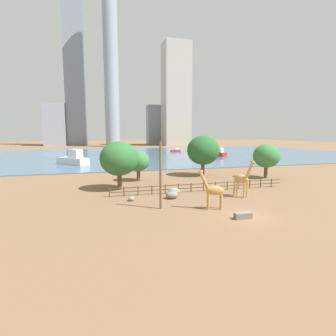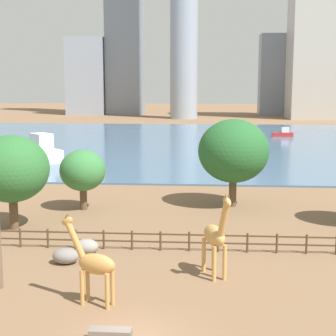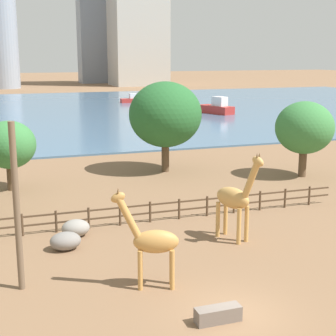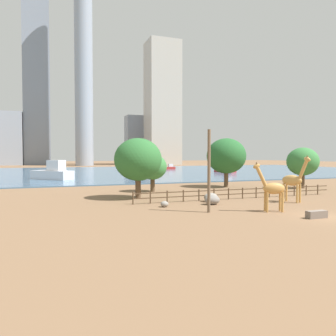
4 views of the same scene
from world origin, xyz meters
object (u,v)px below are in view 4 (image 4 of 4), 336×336
at_px(boulder_by_pole, 211,197).
at_px(boat_tug, 226,169).
at_px(feeding_trough, 316,214).
at_px(giraffe_companion, 272,188).
at_px(boulder_near_fence, 212,200).
at_px(utility_pole, 209,171).
at_px(boulder_small, 164,204).
at_px(tree_left_small, 226,156).
at_px(giraffe_tall, 293,180).
at_px(tree_right_tall, 303,162).
at_px(boat_sailboat, 169,167).
at_px(boat_ferry, 53,173).
at_px(tree_center_broad, 153,167).
at_px(tree_left_large, 138,160).

distance_m(boulder_by_pole, boat_tug, 61.35).
relative_size(feeding_trough, boat_tug, 0.26).
height_order(giraffe_companion, boulder_near_fence, giraffe_companion).
bearing_deg(boat_tug, utility_pole, 128.30).
xyz_separation_m(boulder_by_pole, boulder_small, (-6.00, -1.67, -0.19)).
distance_m(feeding_trough, tree_left_small, 26.52).
bearing_deg(boulder_by_pole, giraffe_tall, -22.67).
bearing_deg(boulder_small, tree_right_tall, 20.98).
relative_size(boulder_near_fence, boat_sailboat, 0.38).
relative_size(boat_ferry, boat_tug, 1.24).
relative_size(boulder_near_fence, boulder_by_pole, 1.03).
height_order(utility_pole, boulder_near_fence, utility_pole).
height_order(boulder_near_fence, boat_tug, boat_tug).
bearing_deg(boulder_near_fence, utility_pole, -121.56).
distance_m(boulder_by_pole, tree_left_small, 17.81).
relative_size(giraffe_companion, tree_center_broad, 0.86).
distance_m(tree_left_large, boat_ferry, 34.69).
bearing_deg(boulder_small, boat_ferry, 103.58).
bearing_deg(tree_left_large, feeding_trough, -57.94).
distance_m(utility_pole, boulder_near_fence, 5.72).
height_order(boulder_near_fence, tree_left_large, tree_left_large).
height_order(giraffe_companion, tree_center_broad, tree_center_broad).
height_order(tree_right_tall, tree_left_small, tree_left_small).
xyz_separation_m(giraffe_tall, boulder_by_pole, (-8.21, 3.43, -1.91)).
height_order(boulder_by_pole, boulder_small, boulder_by_pole).
bearing_deg(boulder_small, tree_left_small, 44.27).
bearing_deg(boulder_near_fence, boat_tug, 58.56).
bearing_deg(tree_left_small, giraffe_tall, -96.11).
height_order(feeding_trough, boat_sailboat, boat_sailboat).
distance_m(utility_pole, boat_sailboat, 86.62).
relative_size(boulder_by_pole, boat_sailboat, 0.37).
bearing_deg(boat_ferry, giraffe_companion, 156.70).
bearing_deg(tree_center_broad, tree_right_tall, -8.17).
bearing_deg(giraffe_tall, utility_pole, -99.65).
height_order(boulder_small, boat_sailboat, boat_sailboat).
relative_size(utility_pole, tree_right_tall, 1.17).
relative_size(boulder_small, boat_sailboat, 0.18).
xyz_separation_m(giraffe_companion, boulder_by_pole, (-2.17, 7.59, -1.64)).
height_order(tree_center_broad, boat_sailboat, tree_center_broad).
height_order(boulder_by_pole, tree_left_small, tree_left_small).
distance_m(giraffe_companion, feeding_trough, 4.40).
bearing_deg(tree_left_large, tree_left_small, 27.07).
height_order(boulder_near_fence, boulder_by_pole, boulder_by_pole).
relative_size(boat_sailboat, boat_tug, 0.62).
bearing_deg(tree_right_tall, giraffe_tall, -135.66).
bearing_deg(boulder_by_pole, giraffe_companion, -74.03).
height_order(boulder_by_pole, tree_center_broad, tree_center_broad).
height_order(giraffe_tall, tree_left_large, tree_left_large).
relative_size(tree_center_broad, tree_right_tall, 0.83).
bearing_deg(giraffe_companion, tree_right_tall, -121.51).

